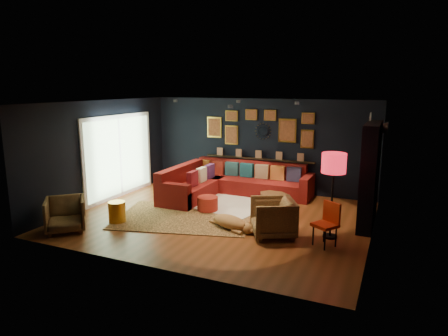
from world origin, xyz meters
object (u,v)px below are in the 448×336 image
at_px(coffee_table, 274,197).
at_px(gold_stool, 117,212).
at_px(floor_lamp, 334,167).
at_px(pouf, 208,203).
at_px(armchair_right, 273,216).
at_px(dog, 230,219).
at_px(sectional, 226,184).
at_px(armchair_left, 65,213).
at_px(orange_chair, 328,221).

height_order(coffee_table, gold_stool, gold_stool).
distance_m(gold_stool, floor_lamp, 4.69).
height_order(pouf, armchair_right, armchair_right).
xyz_separation_m(floor_lamp, dog, (-2.00, -0.37, -1.22)).
bearing_deg(sectional, coffee_table, -27.70).
relative_size(coffee_table, armchair_right, 1.15).
distance_m(sectional, dog, 2.63).
xyz_separation_m(sectional, gold_stool, (-1.32, -2.99, -0.09)).
distance_m(coffee_table, armchair_right, 1.61).
relative_size(armchair_left, orange_chair, 0.94).
distance_m(coffee_table, floor_lamp, 2.19).
relative_size(pouf, armchair_left, 0.64).
distance_m(coffee_table, gold_stool, 3.64).
xyz_separation_m(sectional, armchair_left, (-1.94, -3.86, 0.07)).
bearing_deg(dog, armchair_right, 19.93).
height_order(floor_lamp, dog, floor_lamp).
height_order(sectional, pouf, sectional).
distance_m(armchair_left, orange_chair, 5.25).
height_order(sectional, armchair_left, sectional).
distance_m(gold_stool, orange_chair, 4.48).
height_order(pouf, armchair_left, armchair_left).
relative_size(sectional, coffee_table, 3.54).
xyz_separation_m(sectional, pouf, (0.15, -1.48, -0.13)).
height_order(armchair_right, orange_chair, armchair_right).
bearing_deg(armchair_left, coffee_table, -1.53).
relative_size(armchair_right, gold_stool, 1.80).
distance_m(coffee_table, dog, 1.62).
relative_size(gold_stool, orange_chair, 0.56).
xyz_separation_m(pouf, dog, (0.97, -0.91, 0.02)).
height_order(pouf, orange_chair, orange_chair).
height_order(pouf, gold_stool, gold_stool).
bearing_deg(orange_chair, coffee_table, 166.27).
bearing_deg(armchair_left, gold_stool, 12.57).
distance_m(armchair_left, armchair_right, 4.25).
bearing_deg(floor_lamp, armchair_right, -160.22).
bearing_deg(armchair_right, dog, -118.62).
height_order(sectional, dog, sectional).
bearing_deg(dog, pouf, 157.61).
xyz_separation_m(armchair_left, armchair_right, (3.99, 1.46, 0.03)).
relative_size(coffee_table, floor_lamp, 0.57).
xyz_separation_m(pouf, gold_stool, (-1.47, -1.52, 0.04)).
height_order(armchair_left, floor_lamp, floor_lamp).
relative_size(pouf, dog, 0.41).
xyz_separation_m(pouf, orange_chair, (2.97, -0.97, 0.30)).
xyz_separation_m(gold_stool, dog, (2.43, 0.61, -0.03)).
height_order(gold_stool, orange_chair, orange_chair).
relative_size(armchair_right, floor_lamp, 0.49).
relative_size(armchair_left, gold_stool, 1.67).
xyz_separation_m(sectional, orange_chair, (3.12, -2.44, 0.16)).
bearing_deg(armchair_right, gold_stool, -107.73).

